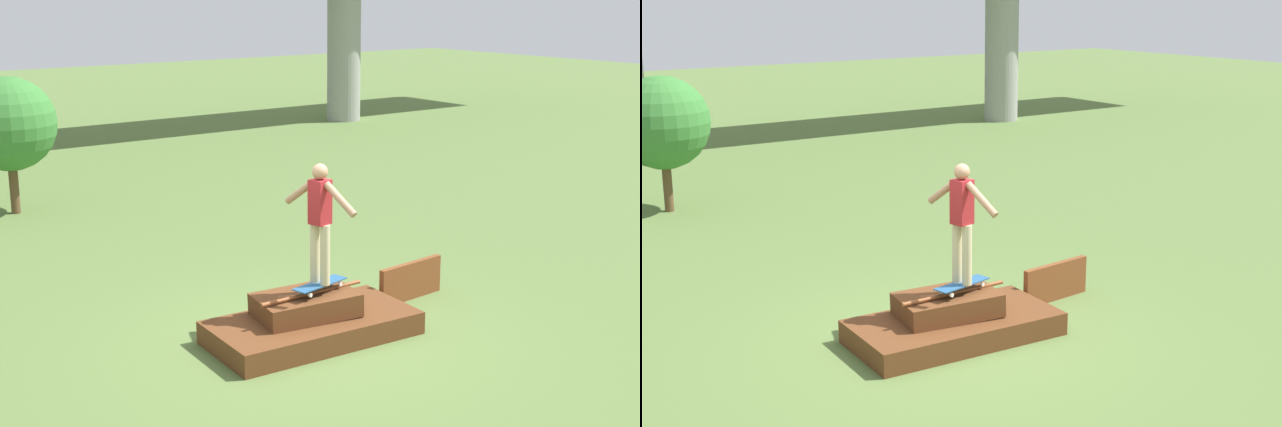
{
  "view_description": "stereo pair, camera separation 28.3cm",
  "coord_description": "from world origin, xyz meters",
  "views": [
    {
      "loc": [
        -6.15,
        -8.45,
        4.27
      ],
      "look_at": [
        0.11,
        -0.02,
        1.61
      ],
      "focal_mm": 50.0,
      "sensor_mm": 36.0,
      "label": 1
    },
    {
      "loc": [
        -5.92,
        -8.62,
        4.27
      ],
      "look_at": [
        0.11,
        -0.02,
        1.61
      ],
      "focal_mm": 50.0,
      "sensor_mm": 36.0,
      "label": 2
    }
  ],
  "objects": [
    {
      "name": "tree_behind_left",
      "position": [
        -0.87,
        8.65,
        1.75
      ],
      "size": [
        1.81,
        1.81,
        2.66
      ],
      "color": "brown",
      "rests_on": "ground_plane"
    },
    {
      "name": "scrap_plank_loose",
      "position": [
        1.99,
        0.37,
        0.27
      ],
      "size": [
        1.17,
        0.18,
        0.53
      ],
      "color": "brown",
      "rests_on": "ground_plane"
    },
    {
      "name": "skateboard",
      "position": [
        0.11,
        -0.02,
        0.7
      ],
      "size": [
        0.83,
        0.37,
        0.09
      ],
      "color": "#23517F",
      "rests_on": "scrap_pile"
    },
    {
      "name": "ground_plane",
      "position": [
        0.0,
        0.0,
        0.0
      ],
      "size": [
        80.0,
        80.0,
        0.0
      ],
      "primitive_type": "plane",
      "color": "#567038"
    },
    {
      "name": "skater",
      "position": [
        0.11,
        -0.02,
        1.58
      ],
      "size": [
        0.31,
        1.13,
        1.51
      ],
      "color": "#C6B78E",
      "rests_on": "skateboard"
    },
    {
      "name": "scrap_pile",
      "position": [
        -0.01,
        0.02,
        0.21
      ],
      "size": [
        2.67,
        1.45,
        0.63
      ],
      "color": "#5B3319",
      "rests_on": "ground_plane"
    }
  ]
}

